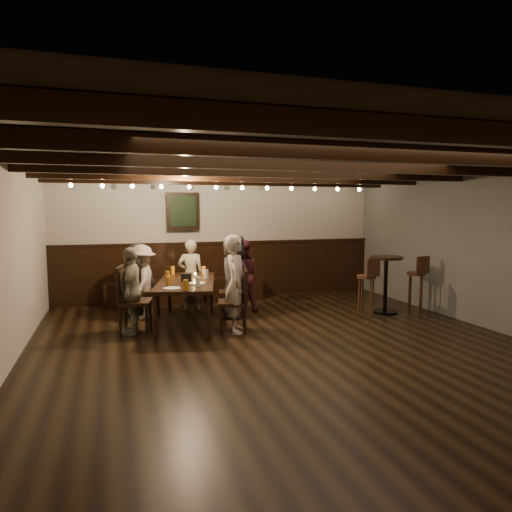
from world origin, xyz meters
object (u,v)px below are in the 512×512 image
object	(u,v)px
person_bench_centre	(191,275)
chair_left_far	(134,313)
chair_left_near	(144,301)
chair_right_near	(232,301)
person_right_far	(236,284)
person_bench_left	(138,278)
person_left_far	(131,291)
person_right_near	(234,276)
person_bench_right	(242,276)
bar_stool_right	(416,292)
bar_stool_left	(366,296)
high_top_table	(386,276)
dining_table	(186,284)
person_left_near	(142,282)
chair_right_far	(234,313)

from	to	relation	value
person_bench_centre	chair_left_far	bearing A→B (deg)	64.34
chair_left_near	chair_right_near	xyz separation A→B (m)	(1.40, -0.33, -0.02)
person_bench_centre	person_right_far	size ratio (longest dim) A/B	0.89
chair_left_near	person_bench_left	distance (m)	0.58
person_left_far	person_right_near	distance (m)	1.75
person_bench_right	bar_stool_right	distance (m)	3.02
chair_right_near	bar_stool_left	bearing A→B (deg)	-95.50
person_bench_centre	bar_stool_left	distance (m)	3.04
person_right_near	person_right_far	distance (m)	0.90
chair_right_near	person_bench_right	size ratio (longest dim) A/B	0.70
chair_right_near	bar_stool_left	distance (m)	2.21
chair_left_far	high_top_table	xyz separation A→B (m)	(4.20, 0.05, 0.35)
chair_left_near	person_bench_centre	xyz separation A→B (m)	(0.84, 0.42, 0.34)
dining_table	person_bench_centre	size ratio (longest dim) A/B	1.58
person_left_near	high_top_table	bearing A→B (deg)	91.41
dining_table	bar_stool_left	xyz separation A→B (m)	(2.90, -0.43, -0.27)
chair_right_near	high_top_table	size ratio (longest dim) A/B	0.89
person_bench_left	person_left_near	bearing A→B (deg)	108.43
chair_right_far	person_right_far	bearing A→B (deg)	-90.00
dining_table	person_bench_left	xyz separation A→B (m)	(-0.67, 1.08, -0.03)
person_bench_left	bar_stool_right	world-z (taller)	person_bench_left
chair_left_near	person_right_far	size ratio (longest dim) A/B	0.67
chair_right_near	person_bench_centre	xyz separation A→B (m)	(-0.56, 0.75, 0.36)
high_top_table	chair_left_far	bearing A→B (deg)	-179.34
person_bench_centre	person_left_near	distance (m)	0.96
person_bench_centre	chair_left_near	bearing A→B (deg)	39.80
person_left_far	high_top_table	distance (m)	4.23
person_right_near	person_right_far	xyz separation A→B (m)	(-0.20, -0.88, 0.02)
chair_left_near	person_bench_centre	world-z (taller)	person_bench_centre
chair_right_near	bar_stool_left	world-z (taller)	bar_stool_left
person_bench_left	person_right_near	world-z (taller)	person_right_near
dining_table	person_bench_centre	distance (m)	1.05
chair_right_near	person_bench_centre	distance (m)	1.00
chair_right_far	person_bench_left	size ratio (longest dim) A/B	0.76
person_bench_centre	high_top_table	distance (m)	3.40
chair_left_near	person_bench_left	world-z (taller)	person_bench_left
person_bench_right	person_right_far	distance (m)	1.36
person_bench_left	high_top_table	world-z (taller)	person_bench_left
person_bench_left	person_right_near	bearing A→B (deg)	164.74
chair_right_far	chair_left_near	bearing A→B (deg)	57.99
chair_right_near	person_left_far	xyz separation A→B (m)	(-1.63, -0.54, 0.36)
dining_table	person_bench_left	bearing A→B (deg)	135.00
person_left_near	bar_stool_left	size ratio (longest dim) A/B	1.22
high_top_table	chair_right_far	bearing A→B (deg)	-172.35
person_bench_centre	person_bench_right	world-z (taller)	person_bench_centre
person_left_far	bar_stool_right	world-z (taller)	person_left_far
dining_table	bar_stool_left	world-z (taller)	bar_stool_left
chair_left_far	chair_right_far	bearing A→B (deg)	90.00
person_bench_centre	person_bench_right	xyz separation A→B (m)	(0.84, -0.35, -0.00)
person_bench_left	person_left_near	xyz separation A→B (m)	(0.04, -0.47, 0.01)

